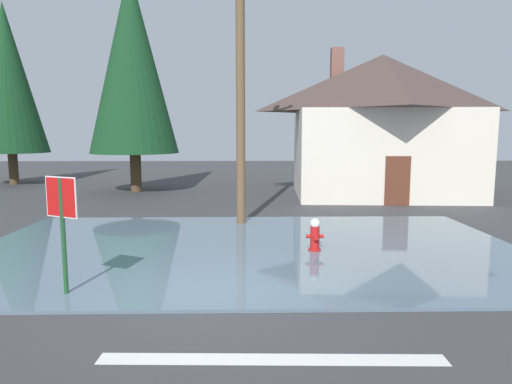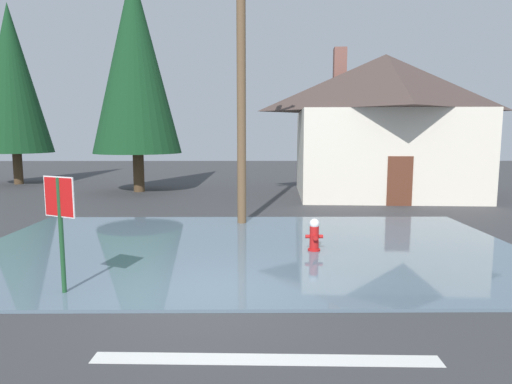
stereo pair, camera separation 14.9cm
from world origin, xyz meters
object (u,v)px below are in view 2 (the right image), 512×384
Objects in this scene: stop_sign_near at (60,212)px; fire_hydrant at (314,236)px; pine_tree_tall_left at (12,79)px; house at (383,123)px; utility_pole at (241,59)px; pine_tree_mid_left at (135,62)px.

stop_sign_near reaches higher than fire_hydrant.
house is at bearing -13.97° from pine_tree_tall_left.
utility_pole is at bearing 64.24° from stop_sign_near.
utility_pole reaches higher than fire_hydrant.
pine_tree_tall_left is (-19.63, 4.88, 2.57)m from house.
utility_pole is 17.68m from pine_tree_tall_left.
pine_tree_tall_left is 8.57m from pine_tree_mid_left.
pine_tree_mid_left is at bearing 99.06° from stop_sign_near.
house is at bearing 66.01° from fire_hydrant.
house reaches higher than stop_sign_near.
pine_tree_mid_left reaches higher than utility_pole.
utility_pole is at bearing -57.08° from pine_tree_mid_left.
house is 0.86× the size of pine_tree_tall_left.
pine_tree_mid_left is (-2.32, 14.58, 4.80)m from stop_sign_near.
pine_tree_tall_left is 0.94× the size of pine_tree_mid_left.
pine_tree_mid_left reaches higher than fire_hydrant.
house is (4.59, 10.30, 2.95)m from fire_hydrant.
pine_tree_mid_left is at bearing 122.92° from utility_pole.
pine_tree_mid_left reaches higher than pine_tree_tall_left.
fire_hydrant is 0.08× the size of pine_tree_tall_left.
house is at bearing -6.87° from pine_tree_mid_left.
house is 12.24m from pine_tree_mid_left.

